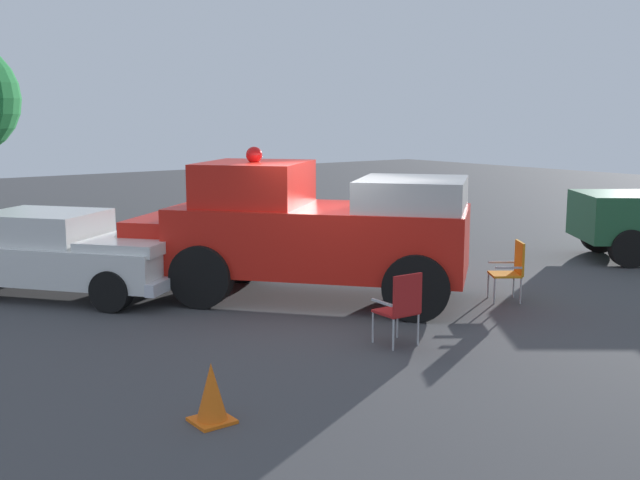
{
  "coord_description": "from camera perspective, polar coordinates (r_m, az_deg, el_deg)",
  "views": [
    {
      "loc": [
        -7.47,
        -9.61,
        3.13
      ],
      "look_at": [
        0.15,
        0.56,
        1.03
      ],
      "focal_mm": 42.73,
      "sensor_mm": 36.0,
      "label": 1
    }
  ],
  "objects": [
    {
      "name": "vintage_fire_truck",
      "position": [
        12.91,
        -1.01,
        0.78
      ],
      "size": [
        5.48,
        5.96,
        2.59
      ],
      "color": "black",
      "rests_on": "ground"
    },
    {
      "name": "lawn_chair_spare",
      "position": [
        10.4,
        6.13,
        -4.79
      ],
      "size": [
        0.54,
        0.52,
        1.02
      ],
      "color": "#B7BABF",
      "rests_on": "ground"
    },
    {
      "name": "ground_plane",
      "position": [
        12.57,
        0.97,
        -5.03
      ],
      "size": [
        60.0,
        60.0,
        0.0
      ],
      "primitive_type": "plane",
      "color": "#424244"
    },
    {
      "name": "lawn_chair_by_car",
      "position": [
        13.25,
        14.19,
        -1.94
      ],
      "size": [
        0.69,
        0.68,
        1.02
      ],
      "color": "#B7BABF",
      "rests_on": "ground"
    },
    {
      "name": "classic_hot_rod",
      "position": [
        13.98,
        -18.74,
        -0.93
      ],
      "size": [
        4.15,
        4.57,
        1.46
      ],
      "color": "black",
      "rests_on": "ground"
    },
    {
      "name": "traffic_cone",
      "position": [
        8.01,
        -8.13,
        -11.32
      ],
      "size": [
        0.4,
        0.4,
        0.64
      ],
      "color": "orange",
      "rests_on": "ground"
    }
  ]
}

